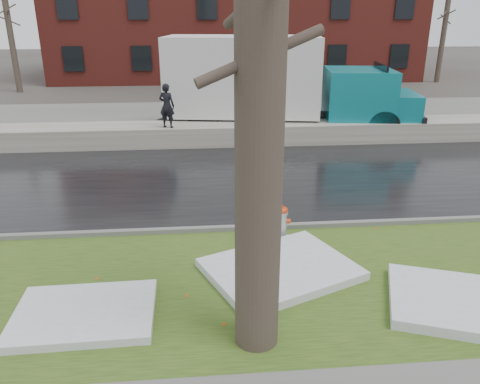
{
  "coord_description": "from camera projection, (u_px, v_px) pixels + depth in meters",
  "views": [
    {
      "loc": [
        -0.98,
        -8.49,
        4.62
      ],
      "look_at": [
        -0.14,
        0.88,
        1.0
      ],
      "focal_mm": 35.0,
      "sensor_mm": 36.0,
      "label": 1
    }
  ],
  "objects": [
    {
      "name": "snowbank",
      "position": [
        225.0,
        133.0,
        17.59
      ],
      "size": [
        60.0,
        1.6,
        0.75
      ],
      "primitive_type": "cube",
      "color": "#A9A69B",
      "rests_on": "ground"
    },
    {
      "name": "parking_lot",
      "position": [
        220.0,
        119.0,
        21.72
      ],
      "size": [
        60.0,
        9.0,
        0.03
      ],
      "primitive_type": "cube",
      "color": "slate",
      "rests_on": "ground"
    },
    {
      "name": "box_truck",
      "position": [
        273.0,
        84.0,
        18.41
      ],
      "size": [
        11.52,
        3.98,
        3.8
      ],
      "rotation": [
        0.0,
        0.0,
        -0.15
      ],
      "color": "black",
      "rests_on": "ground"
    },
    {
      "name": "bg_tree_center",
      "position": [
        122.0,
        33.0,
        32.11
      ],
      "size": [
        1.4,
        1.62,
        6.5
      ],
      "color": "brown",
      "rests_on": "ground"
    },
    {
      "name": "snow_patch_near",
      "position": [
        280.0,
        269.0,
        8.77
      ],
      "size": [
        3.18,
        2.87,
        0.16
      ],
      "primitive_type": "cube",
      "rotation": [
        0.0,
        0.0,
        0.41
      ],
      "color": "silver",
      "rests_on": "verge"
    },
    {
      "name": "snow_patch_far",
      "position": [
        84.0,
        314.0,
        7.49
      ],
      "size": [
        2.24,
        1.65,
        0.14
      ],
      "primitive_type": "cube",
      "rotation": [
        0.0,
        0.0,
        0.02
      ],
      "color": "silver",
      "rests_on": "verge"
    },
    {
      "name": "snow_patch_side",
      "position": [
        479.0,
        306.0,
        7.65
      ],
      "size": [
        3.25,
        2.66,
        0.18
      ],
      "primitive_type": "cube",
      "rotation": [
        0.0,
        0.0,
        -0.36
      ],
      "color": "silver",
      "rests_on": "verge"
    },
    {
      "name": "road",
      "position": [
        234.0,
        179.0,
        13.81
      ],
      "size": [
        60.0,
        7.0,
        0.03
      ],
      "primitive_type": "cube",
      "color": "black",
      "rests_on": "ground"
    },
    {
      "name": "bg_tree_right",
      "position": [
        444.0,
        33.0,
        32.09
      ],
      "size": [
        1.4,
        1.62,
        6.5
      ],
      "color": "brown",
      "rests_on": "ground"
    },
    {
      "name": "curb",
      "position": [
        246.0,
        228.0,
        10.54
      ],
      "size": [
        60.0,
        0.15,
        0.14
      ],
      "primitive_type": "cube",
      "color": "slate",
      "rests_on": "ground"
    },
    {
      "name": "tree",
      "position": [
        261.0,
        63.0,
        5.58
      ],
      "size": [
        1.63,
        1.9,
        7.97
      ],
      "rotation": [
        0.0,
        0.0,
        -0.09
      ],
      "color": "brown",
      "rests_on": "verge"
    },
    {
      "name": "ground",
      "position": [
        250.0,
        252.0,
        9.63
      ],
      "size": [
        120.0,
        120.0,
        0.0
      ],
      "primitive_type": "plane",
      "color": "#47423D",
      "rests_on": "ground"
    },
    {
      "name": "fire_hydrant",
      "position": [
        282.0,
        221.0,
        10.0
      ],
      "size": [
        0.37,
        0.32,
        0.78
      ],
      "rotation": [
        0.0,
        0.0,
        0.02
      ],
      "color": "#A4A7AB",
      "rests_on": "verge"
    },
    {
      "name": "verge",
      "position": [
        258.0,
        284.0,
        8.46
      ],
      "size": [
        60.0,
        4.5,
        0.04
      ],
      "primitive_type": "cube",
      "color": "#2D4517",
      "rests_on": "ground"
    },
    {
      "name": "worker",
      "position": [
        167.0,
        106.0,
        16.58
      ],
      "size": [
        0.67,
        0.56,
        1.56
      ],
      "primitive_type": "imported",
      "rotation": [
        0.0,
        0.0,
        2.77
      ],
      "color": "black",
      "rests_on": "snowbank"
    },
    {
      "name": "bg_tree_left",
      "position": [
        11.0,
        36.0,
        27.89
      ],
      "size": [
        1.4,
        1.62,
        6.5
      ],
      "color": "brown",
      "rests_on": "ground"
    },
    {
      "name": "brick_building",
      "position": [
        234.0,
        7.0,
        35.9
      ],
      "size": [
        26.0,
        12.0,
        10.0
      ],
      "primitive_type": "cube",
      "color": "maroon",
      "rests_on": "ground"
    }
  ]
}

